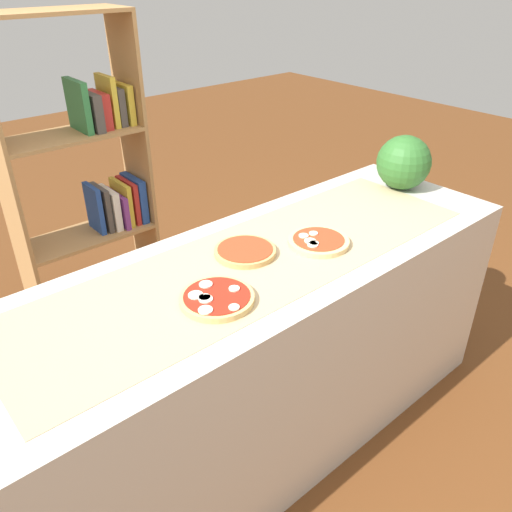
# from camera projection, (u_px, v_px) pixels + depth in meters

# --- Properties ---
(ground_plane) EXTENTS (12.00, 12.00, 0.00)m
(ground_plane) POSITION_uv_depth(u_px,v_px,m) (256.00, 434.00, 2.32)
(ground_plane) COLOR brown
(counter) EXTENTS (2.26, 0.71, 0.91)m
(counter) POSITION_uv_depth(u_px,v_px,m) (256.00, 357.00, 2.09)
(counter) COLOR beige
(counter) RESTS_ON ground_plane
(parchment_paper) EXTENTS (1.84, 0.54, 0.00)m
(parchment_paper) POSITION_uv_depth(u_px,v_px,m) (256.00, 261.00, 1.86)
(parchment_paper) COLOR tan
(parchment_paper) RESTS_ON counter
(pizza_mozzarella_0) EXTENTS (0.24, 0.24, 0.03)m
(pizza_mozzarella_0) POSITION_uv_depth(u_px,v_px,m) (217.00, 298.00, 1.63)
(pizza_mozzarella_0) COLOR #DBB26B
(pizza_mozzarella_0) RESTS_ON parchment_paper
(pizza_plain_1) EXTENTS (0.23, 0.23, 0.02)m
(pizza_plain_1) POSITION_uv_depth(u_px,v_px,m) (245.00, 251.00, 1.89)
(pizza_plain_1) COLOR tan
(pizza_plain_1) RESTS_ON parchment_paper
(pizza_mozzarella_2) EXTENTS (0.23, 0.23, 0.03)m
(pizza_mozzarella_2) POSITION_uv_depth(u_px,v_px,m) (318.00, 241.00, 1.96)
(pizza_mozzarella_2) COLOR #E5C17F
(pizza_mozzarella_2) RESTS_ON parchment_paper
(watermelon) EXTENTS (0.25, 0.25, 0.25)m
(watermelon) POSITION_uv_depth(u_px,v_px,m) (404.00, 162.00, 2.39)
(watermelon) COLOR #2D6628
(watermelon) RESTS_ON counter
(bookshelf) EXTENTS (0.70, 0.30, 1.66)m
(bookshelf) POSITION_uv_depth(u_px,v_px,m) (97.00, 198.00, 2.73)
(bookshelf) COLOR #A87A47
(bookshelf) RESTS_ON ground_plane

